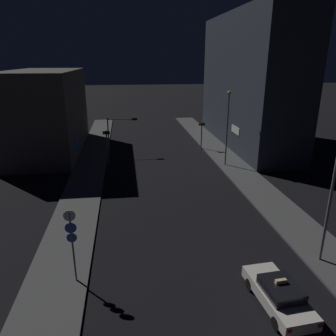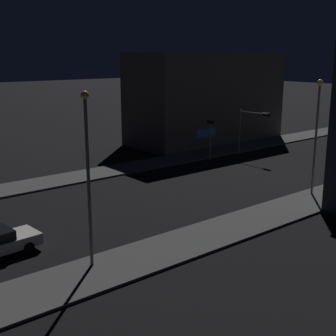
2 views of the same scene
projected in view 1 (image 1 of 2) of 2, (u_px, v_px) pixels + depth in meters
sidewalk_left at (90, 168)px, 36.09m from camera, size 3.50×60.11×0.15m
sidewalk_right at (230, 162)px, 38.16m from camera, size 3.50×60.11×0.15m
building_facade_left at (47, 112)px, 41.40m from camera, size 7.98×18.88×10.35m
building_facade_right at (248, 81)px, 44.03m from camera, size 6.22×25.10×17.48m
taxi at (278, 294)px, 15.82m from camera, size 2.13×4.57×1.62m
traffic_light_overhead at (120, 127)px, 40.76m from camera, size 3.81×0.41×4.72m
traffic_light_left_kerb at (107, 140)px, 36.80m from camera, size 0.80×0.42×3.97m
traffic_light_right_kerb at (202, 130)px, 42.96m from camera, size 0.80×0.41×3.70m
sign_pole_left at (72, 239)px, 16.88m from camera, size 0.62×0.10×4.25m
street_lamp_near_block at (333, 184)px, 17.97m from camera, size 0.38×0.38×8.41m
street_lamp_far_block at (228, 121)px, 35.36m from camera, size 0.43×0.43×8.29m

